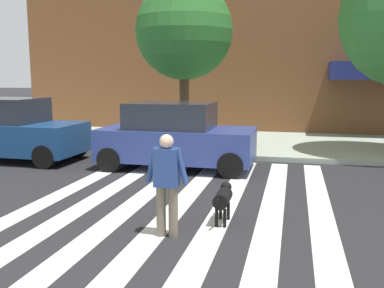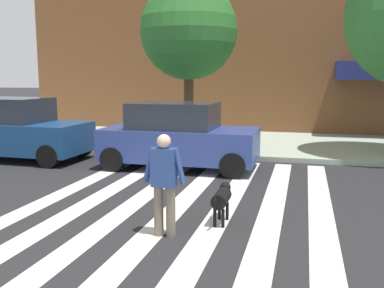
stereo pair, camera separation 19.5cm
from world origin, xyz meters
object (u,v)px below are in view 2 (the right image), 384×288
at_px(pedestrian_dog_walker, 164,179).
at_px(parked_car_behind_first, 179,137).
at_px(street_tree_nearest, 189,31).
at_px(dog_on_leash, 222,198).
at_px(parked_car_near_curb, 8,129).

bearing_deg(pedestrian_dog_walker, parked_car_behind_first, 103.96).
bearing_deg(street_tree_nearest, dog_on_leash, -70.46).
bearing_deg(parked_car_near_curb, parked_car_behind_first, -0.01).
height_order(pedestrian_dog_walker, dog_on_leash, pedestrian_dog_walker).
xyz_separation_m(parked_car_behind_first, pedestrian_dog_walker, (1.26, -5.07, 0.05)).
relative_size(parked_car_behind_first, dog_on_leash, 4.28).
xyz_separation_m(parked_car_near_curb, parked_car_behind_first, (5.46, -0.00, -0.03)).
bearing_deg(pedestrian_dog_walker, dog_on_leash, 49.18).
bearing_deg(dog_on_leash, pedestrian_dog_walker, -130.82).
height_order(street_tree_nearest, dog_on_leash, street_tree_nearest).
distance_m(parked_car_behind_first, dog_on_leash, 4.68).
xyz_separation_m(pedestrian_dog_walker, dog_on_leash, (0.75, 0.87, -0.48)).
bearing_deg(parked_car_behind_first, pedestrian_dog_walker, -76.04).
relative_size(parked_car_near_curb, street_tree_nearest, 0.89).
xyz_separation_m(parked_car_behind_first, street_tree_nearest, (-0.45, 2.73, 3.10)).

